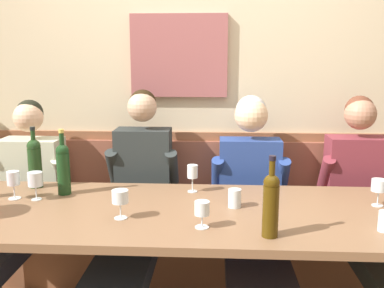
# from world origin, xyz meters

# --- Properties ---
(room_wall_back) EXTENTS (6.80, 0.12, 2.80)m
(room_wall_back) POSITION_xyz_m (-0.00, 1.09, 1.40)
(room_wall_back) COLOR beige
(room_wall_back) RESTS_ON ground
(wood_wainscot_panel) EXTENTS (6.80, 0.03, 1.00)m
(wood_wainscot_panel) POSITION_xyz_m (0.00, 1.04, 0.50)
(wood_wainscot_panel) COLOR brown
(wood_wainscot_panel) RESTS_ON ground
(wall_bench) EXTENTS (2.94, 0.42, 0.94)m
(wall_bench) POSITION_xyz_m (0.00, 0.83, 0.28)
(wall_bench) COLOR brown
(wall_bench) RESTS_ON ground
(dining_table) EXTENTS (2.64, 0.91, 0.76)m
(dining_table) POSITION_xyz_m (0.00, 0.11, 0.69)
(dining_table) COLOR brown
(dining_table) RESTS_ON ground
(person_left_seat) EXTENTS (0.51, 1.34, 1.24)m
(person_left_seat) POSITION_xyz_m (-1.09, 0.43, 0.60)
(person_left_seat) COLOR #262741
(person_left_seat) RESTS_ON ground
(person_right_seat) EXTENTS (0.47, 1.33, 1.31)m
(person_right_seat) POSITION_xyz_m (-0.33, 0.44, 0.63)
(person_right_seat) COLOR #292B38
(person_right_seat) RESTS_ON ground
(person_center_right_seat) EXTENTS (0.50, 1.34, 1.28)m
(person_center_right_seat) POSITION_xyz_m (0.37, 0.43, 0.62)
(person_center_right_seat) COLOR #342330
(person_center_right_seat) RESTS_ON ground
(person_center_left_seat) EXTENTS (0.48, 1.33, 1.28)m
(person_center_left_seat) POSITION_xyz_m (1.06, 0.43, 0.62)
(person_center_left_seat) COLOR #352E35
(person_center_left_seat) RESTS_ON ground
(wine_bottle_amber_mid) EXTENTS (0.07, 0.07, 0.36)m
(wine_bottle_amber_mid) POSITION_xyz_m (0.39, -0.20, 0.91)
(wine_bottle_amber_mid) COLOR #432F09
(wine_bottle_amber_mid) RESTS_ON dining_table
(wine_bottle_clear_water) EXTENTS (0.08, 0.08, 0.36)m
(wine_bottle_clear_water) POSITION_xyz_m (-0.92, 0.45, 0.91)
(wine_bottle_clear_water) COLOR #1E3B19
(wine_bottle_clear_water) RESTS_ON dining_table
(wine_bottle_green_tall) EXTENTS (0.07, 0.07, 0.37)m
(wine_bottle_green_tall) POSITION_xyz_m (-0.70, 0.33, 0.92)
(wine_bottle_green_tall) COLOR #183918
(wine_bottle_green_tall) RESTS_ON dining_table
(wine_glass_center_front) EXTENTS (0.08, 0.08, 0.14)m
(wine_glass_center_front) POSITION_xyz_m (-0.30, -0.03, 0.86)
(wine_glass_center_front) COLOR silver
(wine_glass_center_front) RESTS_ON dining_table
(wine_glass_mid_left) EXTENTS (0.06, 0.06, 0.16)m
(wine_glass_mid_left) POSITION_xyz_m (0.02, 0.41, 0.87)
(wine_glass_mid_left) COLOR silver
(wine_glass_mid_left) RESTS_ON dining_table
(wine_glass_center_rear) EXTENTS (0.08, 0.08, 0.14)m
(wine_glass_center_rear) POSITION_xyz_m (0.99, 0.23, 0.86)
(wine_glass_center_rear) COLOR silver
(wine_glass_center_rear) RESTS_ON dining_table
(wine_glass_left_end) EXTENTS (0.07, 0.07, 0.12)m
(wine_glass_left_end) POSITION_xyz_m (0.09, -0.12, 0.85)
(wine_glass_left_end) COLOR silver
(wine_glass_left_end) RESTS_ON dining_table
(wine_glass_near_bucket) EXTENTS (0.07, 0.07, 0.15)m
(wine_glass_near_bucket) POSITION_xyz_m (-0.95, 0.23, 0.87)
(wine_glass_near_bucket) COLOR silver
(wine_glass_near_bucket) RESTS_ON dining_table
(wine_glass_by_bottle) EXTENTS (0.08, 0.08, 0.15)m
(wine_glass_by_bottle) POSITION_xyz_m (-0.82, 0.22, 0.87)
(wine_glass_by_bottle) COLOR silver
(wine_glass_by_bottle) RESTS_ON dining_table
(water_tumbler_right) EXTENTS (0.07, 0.07, 0.10)m
(water_tumbler_right) POSITION_xyz_m (0.25, 0.16, 0.81)
(water_tumbler_right) COLOR silver
(water_tumbler_right) RESTS_ON dining_table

